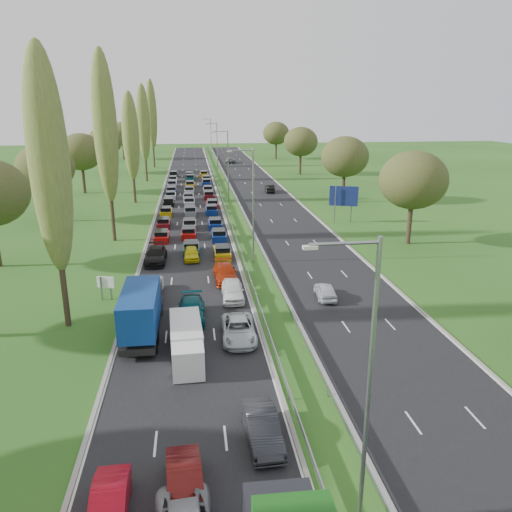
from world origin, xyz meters
TOP-DOWN VIEW (x-y plane):
  - ground at (4.50, 80.00)m, footprint 260.00×260.00m
  - near_carriageway at (-2.25, 82.50)m, footprint 10.50×215.00m
  - far_carriageway at (11.25, 82.50)m, footprint 10.50×215.00m
  - central_reservation at (4.50, 82.50)m, footprint 2.36×215.00m
  - lamp_columns at (4.50, 78.00)m, footprint 0.18×140.18m
  - poplar_row at (-11.50, 68.17)m, footprint 2.80×127.80m
  - woodland_left at (-22.00, 62.63)m, footprint 8.00×166.00m
  - woodland_right at (24.00, 66.67)m, footprint 8.00×153.00m
  - traffic_queue_fill at (-2.24, 77.50)m, footprint 9.08×68.73m
  - near_car_1 at (-5.52, 9.45)m, footprint 1.57×4.21m
  - near_car_2 at (-5.85, 34.14)m, footprint 2.62×5.56m
  - near_car_3 at (-5.84, 44.23)m, footprint 2.32×5.50m
  - near_car_5 at (-2.49, 10.26)m, footprint 1.81×4.44m
  - near_car_7 at (-2.13, 28.90)m, footprint 2.20×5.21m
  - near_car_8 at (-2.07, 44.78)m, footprint 1.71×4.09m
  - near_car_9 at (1.32, 13.55)m, footprint 1.77×4.61m
  - near_car_10 at (1.22, 25.05)m, footprint 2.52×5.24m
  - near_car_11 at (1.13, 37.56)m, footprint 2.32×5.33m
  - near_car_12 at (1.43, 32.74)m, footprint 1.98×4.68m
  - far_car_0 at (9.46, 31.94)m, footprint 1.90×4.06m
  - far_car_1 at (12.98, 86.28)m, footprint 1.75×4.50m
  - far_car_2 at (9.42, 136.81)m, footprint 2.60×5.44m
  - blue_lorry at (-5.66, 26.71)m, footprint 2.46×8.85m
  - white_van_front at (-2.40, 22.07)m, footprint 1.95×4.98m
  - white_van_rear at (-2.50, 23.99)m, footprint 2.07×5.27m
  - info_sign at (-9.40, 34.04)m, footprint 1.48×0.48m
  - direction_sign at (19.40, 59.87)m, footprint 3.83×1.34m

SIDE VIEW (x-z plane):
  - ground at x=4.50m, z-range 0.00..0.00m
  - near_carriageway at x=-2.25m, z-range -0.02..0.02m
  - far_carriageway at x=11.25m, z-range -0.02..0.02m
  - traffic_queue_fill at x=-2.24m, z-range 0.04..0.84m
  - central_reservation at x=4.50m, z-range 0.39..0.71m
  - far_car_0 at x=9.46m, z-range 0.02..1.37m
  - near_car_1 at x=-5.52m, z-range 0.02..1.39m
  - near_car_8 at x=-2.07m, z-range 0.02..1.41m
  - near_car_5 at x=-2.49m, z-range 0.02..1.45m
  - near_car_10 at x=1.22m, z-range 0.02..1.46m
  - far_car_1 at x=12.98m, z-range 0.02..1.48m
  - far_car_2 at x=9.42m, z-range 0.02..1.52m
  - near_car_9 at x=1.32m, z-range 0.02..1.52m
  - near_car_7 at x=-2.13m, z-range 0.02..1.52m
  - near_car_11 at x=1.13m, z-range 0.02..1.55m
  - near_car_2 at x=-5.85m, z-range 0.02..1.56m
  - near_car_12 at x=1.43m, z-range 0.02..1.60m
  - near_car_3 at x=-5.84m, z-range 0.02..1.61m
  - white_van_front at x=-2.40m, z-range 0.03..2.03m
  - white_van_rear at x=-2.50m, z-range 0.03..2.15m
  - info_sign at x=-9.40m, z-range 0.32..2.42m
  - blue_lorry at x=-5.66m, z-range 0.07..3.81m
  - direction_sign at x=19.40m, z-range 0.97..6.17m
  - lamp_columns at x=4.50m, z-range 0.00..12.00m
  - woodland_right at x=24.00m, z-range 2.13..13.23m
  - woodland_left at x=-22.00m, z-range 2.13..13.23m
  - poplar_row at x=-11.50m, z-range 1.17..23.61m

